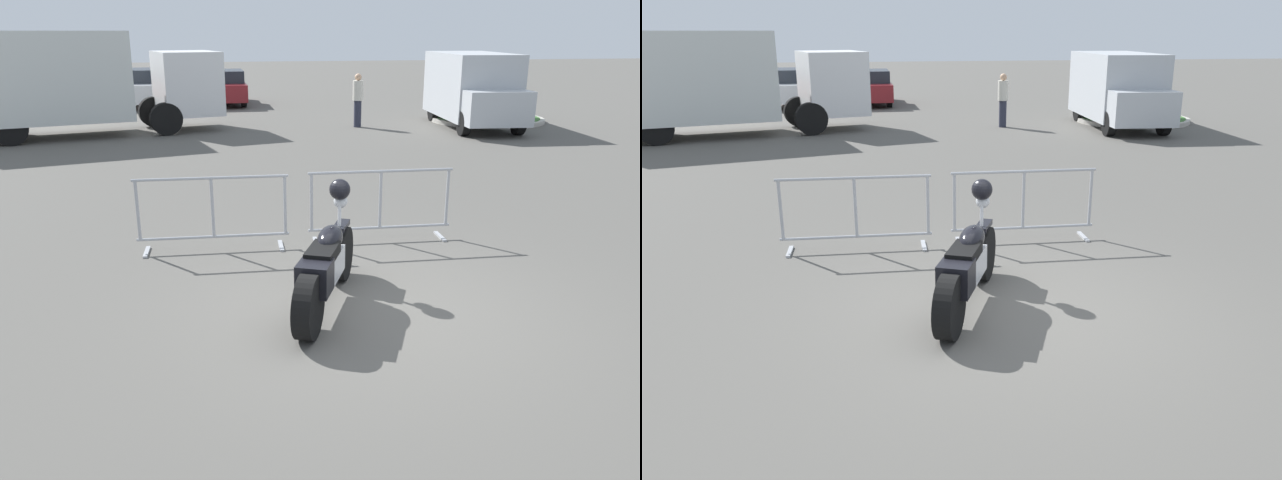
# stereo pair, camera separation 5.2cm
# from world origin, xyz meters

# --- Properties ---
(ground_plane) EXTENTS (120.00, 120.00, 0.00)m
(ground_plane) POSITION_xyz_m (0.00, 0.00, 0.00)
(ground_plane) COLOR #54514C
(motorcycle) EXTENTS (1.10, 2.20, 1.31)m
(motorcycle) POSITION_xyz_m (-0.50, 0.24, 0.50)
(motorcycle) COLOR black
(motorcycle) RESTS_ON ground
(crowd_barrier_near) EXTENTS (2.14, 0.51, 1.07)m
(crowd_barrier_near) POSITION_xyz_m (-1.71, 2.37, 0.55)
(crowd_barrier_near) COLOR #9EA0A5
(crowd_barrier_near) RESTS_ON ground
(crowd_barrier_far) EXTENTS (2.14, 0.51, 1.07)m
(crowd_barrier_far) POSITION_xyz_m (0.72, 2.37, 0.55)
(crowd_barrier_far) COLOR #9EA0A5
(crowd_barrier_far) RESTS_ON ground
(box_truck) EXTENTS (8.02, 4.11, 2.98)m
(box_truck) POSITION_xyz_m (-5.54, 13.40, 1.64)
(box_truck) COLOR silver
(box_truck) RESTS_ON ground
(delivery_van) EXTENTS (2.33, 5.14, 2.31)m
(delivery_van) POSITION_xyz_m (6.78, 13.17, 1.24)
(delivery_van) COLOR #B2B7BC
(delivery_van) RESTS_ON ground
(parked_car_blue) EXTENTS (1.69, 4.13, 1.40)m
(parked_car_blue) POSITION_xyz_m (-9.87, 21.71, 0.71)
(parked_car_blue) COLOR #284799
(parked_car_blue) RESTS_ON ground
(parked_car_red) EXTENTS (1.64, 4.01, 1.36)m
(parked_car_red) POSITION_xyz_m (-6.87, 21.51, 0.69)
(parked_car_red) COLOR #B21E19
(parked_car_red) RESTS_ON ground
(parked_car_silver) EXTENTS (1.80, 4.40, 1.49)m
(parked_car_silver) POSITION_xyz_m (-3.87, 21.27, 0.76)
(parked_car_silver) COLOR #B7BABF
(parked_car_silver) RESTS_ON ground
(parked_car_maroon) EXTENTS (1.71, 4.18, 1.42)m
(parked_car_maroon) POSITION_xyz_m (-0.88, 21.22, 0.72)
(parked_car_maroon) COLOR maroon
(parked_car_maroon) RESTS_ON ground
(pedestrian) EXTENTS (0.45, 0.45, 1.69)m
(pedestrian) POSITION_xyz_m (3.12, 13.73, 0.92)
(pedestrian) COLOR #262838
(pedestrian) RESTS_ON ground
(planter_island) EXTENTS (3.84, 3.84, 1.01)m
(planter_island) POSITION_xyz_m (7.87, 14.33, 0.28)
(planter_island) COLOR #ADA89E
(planter_island) RESTS_ON ground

